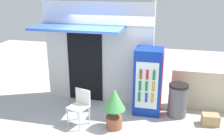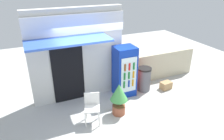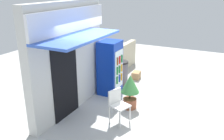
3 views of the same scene
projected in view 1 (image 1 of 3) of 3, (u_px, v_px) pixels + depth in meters
The scene contains 7 objects.
ground at pixel (105, 124), 6.38m from camera, with size 16.00×16.00×0.00m, color #B2B2AD.
storefront_building at pixel (97, 47), 7.25m from camera, with size 3.08×1.28×3.02m.
drink_cooler at pixel (148, 82), 6.71m from camera, with size 0.72×0.68×1.76m.
plastic_chair at pixel (80, 104), 6.25m from camera, with size 0.54×0.54×0.88m.
potted_plant_near_shop at pixel (114, 105), 6.05m from camera, with size 0.53×0.53×1.02m.
trash_bin at pixel (178, 100), 6.66m from camera, with size 0.50×0.50×0.88m.
cardboard_box at pixel (210, 120), 6.33m from camera, with size 0.40×0.28×0.28m, color tan.
Camera 1 is at (1.46, -5.40, 3.36)m, focal length 41.50 mm.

